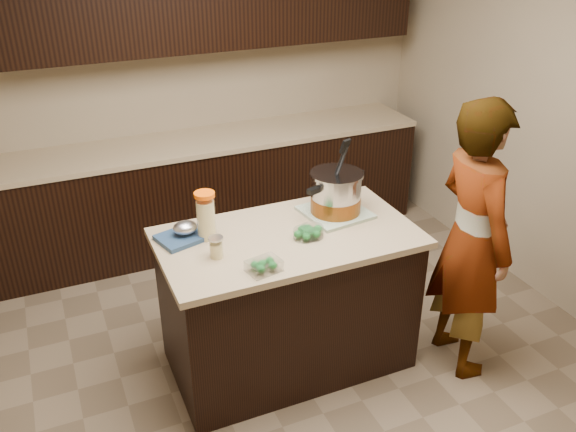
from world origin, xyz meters
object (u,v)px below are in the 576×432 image
person (472,240)px  lemonade_pitcher (206,217)px  island (288,300)px  stock_pot (336,195)px

person → lemonade_pitcher: bearing=74.5°
lemonade_pitcher → island: bearing=-19.1°
stock_pot → lemonade_pitcher: bearing=160.5°
island → lemonade_pitcher: bearing=160.9°
person → island: bearing=73.7°
island → stock_pot: (0.36, 0.13, 0.57)m
lemonade_pitcher → person: person is taller
island → lemonade_pitcher: size_ratio=5.30×
island → person: bearing=-21.6°
island → person: size_ratio=0.86×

